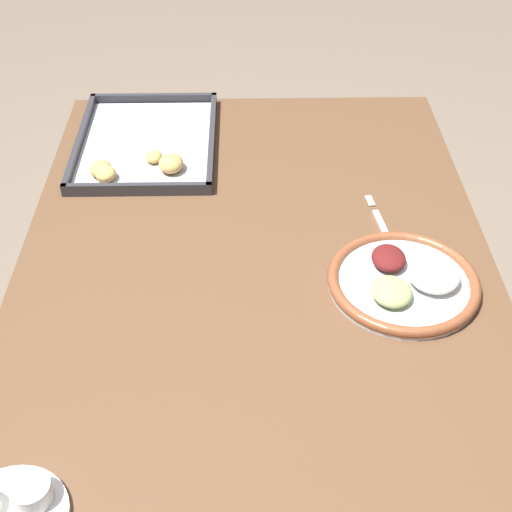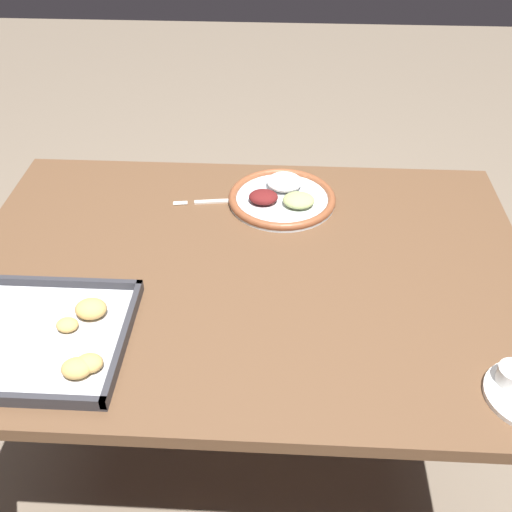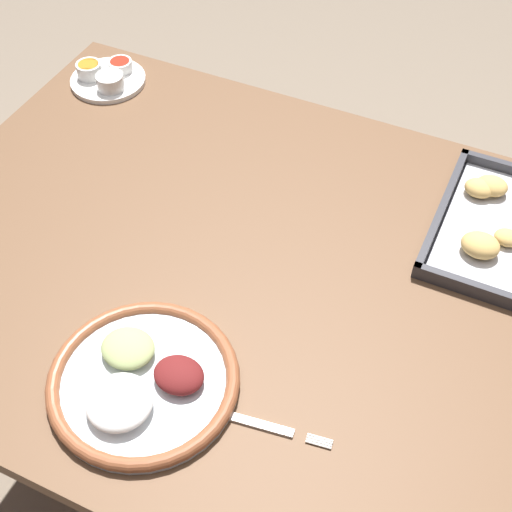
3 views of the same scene
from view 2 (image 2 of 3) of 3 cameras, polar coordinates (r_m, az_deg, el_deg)
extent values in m
plane|color=#7A6B59|center=(1.85, -0.72, -18.52)|extent=(8.00, 8.00, 0.00)
cube|color=brown|center=(1.32, -0.96, -1.50)|extent=(1.25, 0.88, 0.03)
cylinder|color=brown|center=(1.91, 17.40, -2.79)|extent=(0.06, 0.06, 0.70)
cylinder|color=brown|center=(1.96, -17.05, -1.61)|extent=(0.06, 0.06, 0.70)
cylinder|color=silver|center=(1.51, 2.49, 5.37)|extent=(0.27, 0.27, 0.01)
torus|color=brown|center=(1.51, 2.49, 5.56)|extent=(0.27, 0.27, 0.02)
ellipsoid|color=white|center=(1.54, 2.73, 7.06)|extent=(0.09, 0.09, 0.03)
ellipsoid|color=maroon|center=(1.48, 0.71, 5.64)|extent=(0.07, 0.06, 0.03)
ellipsoid|color=#9EAD6B|center=(1.47, 4.09, 5.33)|extent=(0.08, 0.07, 0.03)
cube|color=silver|center=(1.51, -3.01, 5.26)|extent=(0.15, 0.03, 0.00)
cylinder|color=silver|center=(1.52, -7.21, 5.14)|extent=(0.04, 0.01, 0.00)
cylinder|color=silver|center=(1.52, -7.21, 5.07)|extent=(0.04, 0.01, 0.00)
cylinder|color=silver|center=(1.51, -7.21, 4.99)|extent=(0.04, 0.01, 0.00)
cylinder|color=silver|center=(1.51, -7.21, 4.92)|extent=(0.04, 0.01, 0.00)
cube|color=#333338|center=(1.23, -21.23, -7.37)|extent=(0.40, 0.31, 0.01)
cube|color=silver|center=(1.22, -21.27, -7.24)|extent=(0.37, 0.28, 0.00)
cube|color=#333338|center=(1.31, -19.21, -2.36)|extent=(0.40, 0.01, 0.02)
cube|color=#333338|center=(1.15, -12.50, -7.63)|extent=(0.01, 0.31, 0.02)
ellipsoid|color=tan|center=(1.21, -15.45, -4.87)|extent=(0.06, 0.05, 0.03)
ellipsoid|color=tan|center=(1.20, -17.54, -6.27)|extent=(0.04, 0.04, 0.02)
ellipsoid|color=tan|center=(1.11, -16.72, -10.20)|extent=(0.05, 0.05, 0.03)
ellipsoid|color=tan|center=(1.12, -15.60, -9.81)|extent=(0.05, 0.04, 0.03)
camera|label=1|loc=(1.35, 53.60, 26.68)|focal=50.00mm
camera|label=3|loc=(1.71, -11.94, 39.20)|focal=50.00mm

